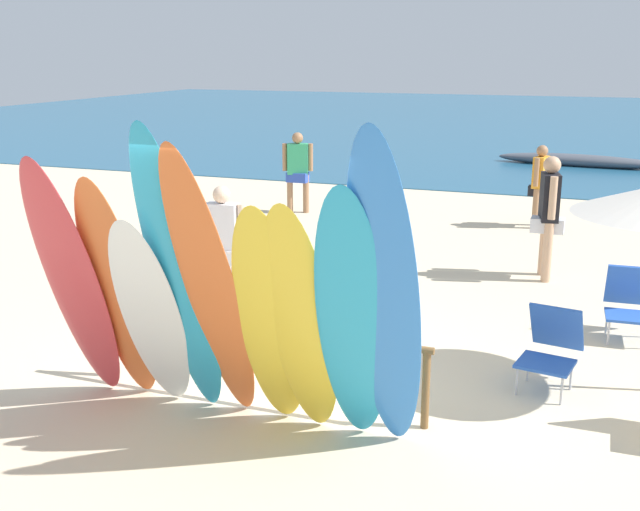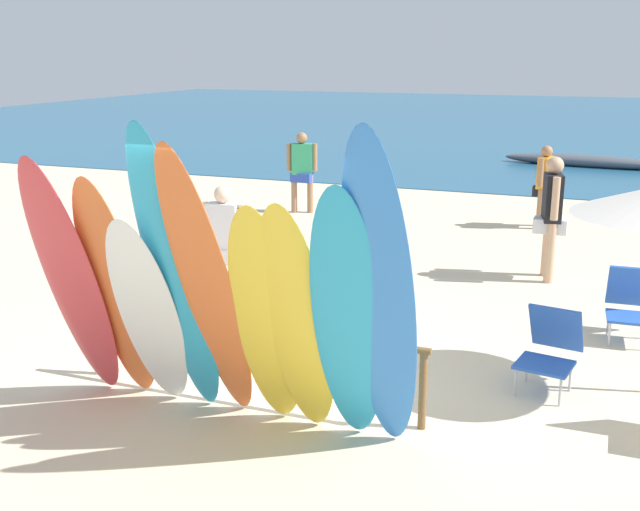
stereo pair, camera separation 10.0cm
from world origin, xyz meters
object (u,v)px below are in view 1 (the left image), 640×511
surfboard_yellow_6 (301,324)px  beach_chair_red (551,345)px  surfboard_red_0 (73,283)px  surfboard_white_2 (151,316)px  surfboard_yellow_5 (270,321)px  surfboard_blue_8 (385,301)px  surfboard_teal_3 (179,279)px  beachgoer_strolling (540,180)px  surfboard_rack (255,340)px  beachgoer_near_rack (549,209)px  surfboard_teal_7 (352,322)px  beachgoer_by_water (223,239)px  surfboard_orange_4 (211,291)px  distant_boat (578,161)px  beach_chair_blue (629,300)px  surfboard_orange_1 (118,293)px  beachgoer_midbeach (298,167)px

surfboard_yellow_6 → beach_chair_red: surfboard_yellow_6 is taller
surfboard_red_0 → surfboard_yellow_6: (2.15, 0.04, -0.13)m
beach_chair_red → surfboard_white_2: bearing=-139.6°
surfboard_yellow_5 → surfboard_blue_8: size_ratio=0.77×
surfboard_teal_3 → beachgoer_strolling: surfboard_teal_3 is taller
surfboard_blue_8 → surfboard_rack: bearing=153.5°
surfboard_yellow_6 → beachgoer_near_rack: 5.87m
surfboard_white_2 → surfboard_teal_7: surfboard_teal_7 is taller
surfboard_white_2 → beachgoer_by_water: bearing=100.2°
surfboard_teal_3 → surfboard_rack: bearing=63.7°
surfboard_yellow_6 → surfboard_orange_4: bearing=-172.4°
surfboard_teal_3 → distant_boat: 17.64m
surfboard_yellow_5 → surfboard_orange_4: bearing=-173.1°
surfboard_yellow_5 → surfboard_teal_7: surfboard_teal_7 is taller
surfboard_white_2 → beach_chair_blue: 5.38m
surfboard_white_2 → beachgoer_strolling: (2.53, 9.04, -0.08)m
surfboard_orange_1 → beach_chair_red: (3.61, 1.83, -0.68)m
surfboard_rack → surfboard_white_2: bearing=-138.7°
surfboard_red_0 → surfboard_orange_4: (1.39, -0.05, 0.09)m
surfboard_red_0 → beachgoer_strolling: (3.27, 9.09, -0.32)m
surfboard_teal_3 → beachgoer_near_rack: size_ratio=1.61×
surfboard_teal_3 → beachgoer_strolling: size_ratio=1.87×
surfboard_red_0 → surfboard_orange_4: 1.40m
surfboard_yellow_6 → distant_boat: size_ratio=0.50×
surfboard_red_0 → beach_chair_red: (3.99, 1.95, -0.77)m
surfboard_teal_7 → beach_chair_blue: bearing=54.1°
surfboard_orange_4 → beachgoer_near_rack: 6.19m
surfboard_white_2 → surfboard_yellow_6: size_ratio=0.91×
surfboard_blue_8 → beachgoer_near_rack: bearing=83.1°
surfboard_rack → beach_chair_blue: 4.43m
surfboard_red_0 → surfboard_rack: bearing=26.7°
beachgoer_strolling → distant_boat: beachgoer_strolling is taller
beachgoer_strolling → surfboard_red_0: bearing=-6.2°
surfboard_orange_1 → surfboard_teal_3: (0.71, -0.14, 0.24)m
surfboard_orange_1 → beachgoer_near_rack: 6.49m
surfboard_orange_4 → beachgoer_strolling: surfboard_orange_4 is taller
surfboard_yellow_5 → beachgoer_midbeach: bearing=104.5°
surfboard_teal_7 → distant_boat: bearing=80.7°
surfboard_orange_4 → surfboard_teal_7: surfboard_orange_4 is taller
surfboard_teal_3 → surfboard_red_0: bearing=179.5°
surfboard_orange_4 → surfboard_teal_7: 1.20m
surfboard_white_2 → beachgoer_by_water: (-0.76, 2.83, -0.04)m
surfboard_white_2 → surfboard_orange_4: bearing=-13.8°
surfboard_orange_1 → surfboard_orange_4: bearing=-11.8°
surfboard_orange_4 → surfboard_blue_8: surfboard_blue_8 is taller
surfboard_orange_1 → surfboard_yellow_5: bearing=-4.9°
surfboard_teal_3 → surfboard_yellow_5: size_ratio=1.28×
beachgoer_midbeach → surfboard_teal_3: bearing=88.0°
surfboard_yellow_6 → beach_chair_red: (1.84, 1.91, -0.64)m
surfboard_orange_1 → surfboard_yellow_5: 1.49m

